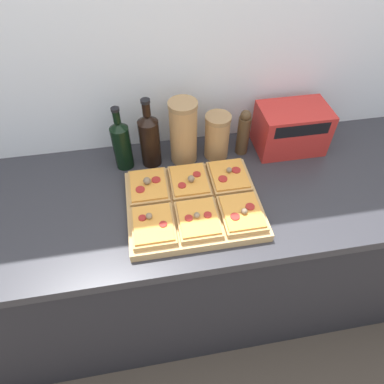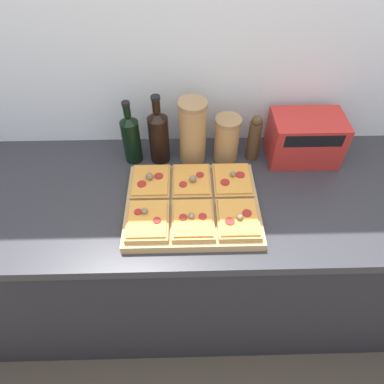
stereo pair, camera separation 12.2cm
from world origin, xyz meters
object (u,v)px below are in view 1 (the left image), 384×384
Objects in this scene: toaster_oven at (291,129)px; wine_bottle at (150,139)px; olive_oil_bottle at (122,144)px; grain_jar_tall at (183,132)px; cutting_board at (193,205)px; grain_jar_short at (217,136)px; pepper_mill at (243,133)px.

wine_bottle is at bearing 179.92° from toaster_oven.
olive_oil_bottle reaches higher than grain_jar_tall.
grain_jar_tall reaches higher than cutting_board.
grain_jar_tall is at bearing 180.00° from grain_jar_short.
olive_oil_bottle reaches higher than pepper_mill.
wine_bottle is (0.11, 0.00, 0.01)m from olive_oil_bottle.
wine_bottle is 0.97× the size of toaster_oven.
olive_oil_bottle is 0.11m from wine_bottle.
grain_jar_short is (0.38, 0.00, -0.01)m from olive_oil_bottle.
olive_oil_bottle is 1.41× the size of grain_jar_short.
cutting_board is 0.30m from grain_jar_tall.
pepper_mill is (0.38, 0.00, -0.02)m from wine_bottle.
wine_bottle is 0.38m from pepper_mill.
wine_bottle reaches higher than pepper_mill.
wine_bottle is (-0.12, 0.27, 0.10)m from cutting_board.
grain_jar_short is at bearing 180.00° from pepper_mill.
olive_oil_bottle is 0.24m from grain_jar_tall.
grain_jar_tall is at bearing 0.00° from olive_oil_bottle.
olive_oil_bottle is at bearing 179.93° from toaster_oven.
cutting_board is 2.45× the size of grain_jar_short.
wine_bottle is at bearing 114.50° from cutting_board.
wine_bottle is at bearing 0.00° from olive_oil_bottle.
toaster_oven is (0.69, -0.00, -0.02)m from olive_oil_bottle.
grain_jar_short reaches higher than toaster_oven.
toaster_oven is (0.58, -0.00, -0.03)m from wine_bottle.
grain_jar_short is at bearing 179.85° from toaster_oven.
grain_jar_tall is 0.89× the size of toaster_oven.
grain_jar_short is 0.31m from toaster_oven.
wine_bottle is at bearing 180.00° from pepper_mill.
pepper_mill is 0.20m from toaster_oven.
grain_jar_tall is (0.01, 0.27, 0.12)m from cutting_board.
wine_bottle is 0.58m from toaster_oven.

